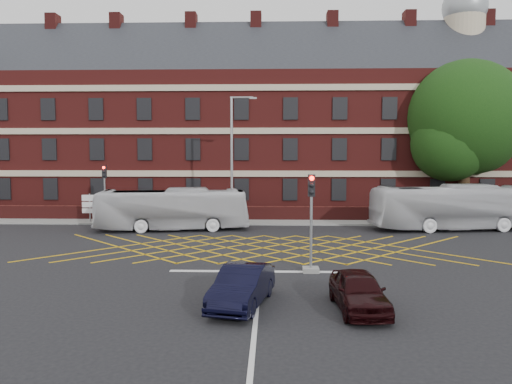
{
  "coord_description": "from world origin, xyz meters",
  "views": [
    {
      "loc": [
        0.5,
        -25.04,
        5.21
      ],
      "look_at": [
        -0.35,
        1.5,
        3.12
      ],
      "focal_mm": 35.0,
      "sensor_mm": 36.0,
      "label": 1
    }
  ],
  "objects_px": {
    "deciduous_tree": "(465,126)",
    "bus_right": "(453,207)",
    "car_maroon": "(359,291)",
    "utility_cabinet": "(246,274)",
    "traffic_light_near": "(311,232)",
    "street_lamp": "(233,182)",
    "direction_signs": "(89,205)",
    "car_navy": "(242,286)",
    "traffic_light_far": "(105,199)",
    "bus_left": "(172,209)"
  },
  "relations": [
    {
      "from": "traffic_light_far",
      "to": "utility_cabinet",
      "type": "relative_size",
      "value": 5.15
    },
    {
      "from": "car_maroon",
      "to": "direction_signs",
      "type": "relative_size",
      "value": 1.74
    },
    {
      "from": "utility_cabinet",
      "to": "bus_left",
      "type": "bearing_deg",
      "value": 112.4
    },
    {
      "from": "car_maroon",
      "to": "utility_cabinet",
      "type": "height_order",
      "value": "car_maroon"
    },
    {
      "from": "bus_left",
      "to": "deciduous_tree",
      "type": "height_order",
      "value": "deciduous_tree"
    },
    {
      "from": "traffic_light_far",
      "to": "street_lamp",
      "type": "distance_m",
      "value": 10.02
    },
    {
      "from": "bus_right",
      "to": "deciduous_tree",
      "type": "bearing_deg",
      "value": -32.13
    },
    {
      "from": "bus_left",
      "to": "utility_cabinet",
      "type": "xyz_separation_m",
      "value": [
        5.67,
        -13.75,
        -1.0
      ]
    },
    {
      "from": "bus_right",
      "to": "street_lamp",
      "type": "xyz_separation_m",
      "value": [
        -14.99,
        1.0,
        1.6
      ]
    },
    {
      "from": "bus_right",
      "to": "street_lamp",
      "type": "relative_size",
      "value": 1.21
    },
    {
      "from": "car_navy",
      "to": "traffic_light_far",
      "type": "bearing_deg",
      "value": 131.69
    },
    {
      "from": "street_lamp",
      "to": "utility_cabinet",
      "type": "xyz_separation_m",
      "value": [
        1.72,
        -15.42,
        -2.73
      ]
    },
    {
      "from": "bus_left",
      "to": "street_lamp",
      "type": "bearing_deg",
      "value": -74.94
    },
    {
      "from": "traffic_light_near",
      "to": "utility_cabinet",
      "type": "relative_size",
      "value": 5.15
    },
    {
      "from": "direction_signs",
      "to": "deciduous_tree",
      "type": "bearing_deg",
      "value": 8.69
    },
    {
      "from": "car_maroon",
      "to": "direction_signs",
      "type": "bearing_deg",
      "value": 125.77
    },
    {
      "from": "deciduous_tree",
      "to": "bus_left",
      "type": "bearing_deg",
      "value": -161.57
    },
    {
      "from": "street_lamp",
      "to": "traffic_light_near",
      "type": "bearing_deg",
      "value": -71.45
    },
    {
      "from": "car_navy",
      "to": "traffic_light_far",
      "type": "distance_m",
      "value": 23.17
    },
    {
      "from": "direction_signs",
      "to": "utility_cabinet",
      "type": "bearing_deg",
      "value": -53.39
    },
    {
      "from": "car_maroon",
      "to": "street_lamp",
      "type": "height_order",
      "value": "street_lamp"
    },
    {
      "from": "traffic_light_near",
      "to": "utility_cabinet",
      "type": "height_order",
      "value": "traffic_light_near"
    },
    {
      "from": "bus_left",
      "to": "street_lamp",
      "type": "height_order",
      "value": "street_lamp"
    },
    {
      "from": "utility_cabinet",
      "to": "traffic_light_near",
      "type": "bearing_deg",
      "value": 37.82
    },
    {
      "from": "car_maroon",
      "to": "traffic_light_near",
      "type": "xyz_separation_m",
      "value": [
        -1.17,
        5.27,
        1.11
      ]
    },
    {
      "from": "utility_cabinet",
      "to": "car_maroon",
      "type": "bearing_deg",
      "value": -38.75
    },
    {
      "from": "bus_left",
      "to": "traffic_light_far",
      "type": "xyz_separation_m",
      "value": [
        -5.79,
        3.58,
        0.35
      ]
    },
    {
      "from": "bus_right",
      "to": "traffic_light_far",
      "type": "height_order",
      "value": "traffic_light_far"
    },
    {
      "from": "car_navy",
      "to": "deciduous_tree",
      "type": "distance_m",
      "value": 29.73
    },
    {
      "from": "traffic_light_near",
      "to": "traffic_light_far",
      "type": "distance_m",
      "value": 20.8
    },
    {
      "from": "bus_left",
      "to": "deciduous_tree",
      "type": "relative_size",
      "value": 0.81
    },
    {
      "from": "car_maroon",
      "to": "direction_signs",
      "type": "height_order",
      "value": "direction_signs"
    },
    {
      "from": "bus_right",
      "to": "utility_cabinet",
      "type": "relative_size",
      "value": 13.31
    },
    {
      "from": "utility_cabinet",
      "to": "traffic_light_far",
      "type": "bearing_deg",
      "value": 123.47
    },
    {
      "from": "car_maroon",
      "to": "deciduous_tree",
      "type": "bearing_deg",
      "value": 59.01
    },
    {
      "from": "deciduous_tree",
      "to": "street_lamp",
      "type": "xyz_separation_m",
      "value": [
        -18.15,
        -5.69,
        -4.21
      ]
    },
    {
      "from": "traffic_light_near",
      "to": "street_lamp",
      "type": "bearing_deg",
      "value": 108.55
    },
    {
      "from": "traffic_light_near",
      "to": "street_lamp",
      "type": "distance_m",
      "value": 14.09
    },
    {
      "from": "deciduous_tree",
      "to": "bus_right",
      "type": "bearing_deg",
      "value": -115.34
    },
    {
      "from": "bus_left",
      "to": "street_lamp",
      "type": "distance_m",
      "value": 4.62
    },
    {
      "from": "bus_left",
      "to": "direction_signs",
      "type": "bearing_deg",
      "value": 58.38
    },
    {
      "from": "deciduous_tree",
      "to": "utility_cabinet",
      "type": "relative_size",
      "value": 15.16
    },
    {
      "from": "car_maroon",
      "to": "bus_right",
      "type": "bearing_deg",
      "value": 58.27
    },
    {
      "from": "bus_left",
      "to": "car_maroon",
      "type": "bearing_deg",
      "value": -158.39
    },
    {
      "from": "direction_signs",
      "to": "utility_cabinet",
      "type": "relative_size",
      "value": 2.65
    },
    {
      "from": "car_maroon",
      "to": "street_lamp",
      "type": "relative_size",
      "value": 0.42
    },
    {
      "from": "car_navy",
      "to": "traffic_light_near",
      "type": "bearing_deg",
      "value": 72.93
    },
    {
      "from": "traffic_light_far",
      "to": "utility_cabinet",
      "type": "bearing_deg",
      "value": -56.53
    },
    {
      "from": "traffic_light_near",
      "to": "utility_cabinet",
      "type": "xyz_separation_m",
      "value": [
        -2.74,
        -2.13,
        -1.35
      ]
    },
    {
      "from": "bus_right",
      "to": "car_navy",
      "type": "distance_m",
      "value": 21.72
    }
  ]
}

